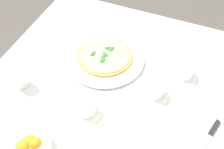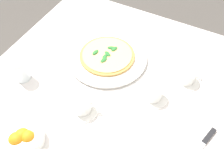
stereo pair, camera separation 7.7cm
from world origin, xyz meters
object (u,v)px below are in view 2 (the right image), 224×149
(coffee_cup_left_edge, at_px, (186,76))
(napkin_folded, at_px, (201,147))
(water_glass_center_back, at_px, (21,70))
(coffee_cup_right_edge, at_px, (82,106))
(citrus_bowl, at_px, (23,138))
(pizza_plate, at_px, (107,57))
(pizza, at_px, (107,55))
(coffee_cup_far_right, at_px, (153,92))
(dinner_knife, at_px, (201,145))

(coffee_cup_left_edge, xyz_separation_m, napkin_folded, (0.28, 0.15, -0.02))
(coffee_cup_left_edge, bearing_deg, water_glass_center_back, -63.44)
(coffee_cup_left_edge, xyz_separation_m, coffee_cup_right_edge, (0.33, -0.31, 0.00))
(coffee_cup_right_edge, xyz_separation_m, water_glass_center_back, (-0.02, -0.31, 0.02))
(water_glass_center_back, height_order, napkin_folded, water_glass_center_back)
(coffee_cup_right_edge, distance_m, citrus_bowl, 0.24)
(pizza_plate, height_order, pizza, pizza)
(pizza_plate, xyz_separation_m, napkin_folded, (0.24, 0.50, -0.00))
(coffee_cup_left_edge, bearing_deg, coffee_cup_far_right, -31.42)
(coffee_cup_right_edge, height_order, coffee_cup_far_right, coffee_cup_far_right)
(dinner_knife, bearing_deg, citrus_bowl, -49.89)
(citrus_bowl, bearing_deg, pizza, 172.57)
(coffee_cup_left_edge, relative_size, citrus_bowl, 0.87)
(coffee_cup_far_right, bearing_deg, citrus_bowl, -39.37)
(pizza_plate, relative_size, dinner_knife, 1.85)
(pizza, bearing_deg, citrus_bowl, -7.43)
(coffee_cup_left_edge, xyz_separation_m, citrus_bowl, (0.55, -0.42, 0.00))
(pizza, height_order, coffee_cup_right_edge, coffee_cup_right_edge)
(coffee_cup_left_edge, bearing_deg, dinner_knife, 28.13)
(coffee_cup_left_edge, bearing_deg, napkin_folded, 28.48)
(coffee_cup_far_right, relative_size, water_glass_center_back, 1.24)
(coffee_cup_left_edge, height_order, coffee_cup_right_edge, coffee_cup_right_edge)
(coffee_cup_far_right, bearing_deg, coffee_cup_right_edge, -49.36)
(coffee_cup_right_edge, xyz_separation_m, dinner_knife, (-0.05, 0.46, -0.00))
(pizza, relative_size, coffee_cup_far_right, 1.91)
(dinner_knife, bearing_deg, water_glass_center_back, -73.00)
(coffee_cup_right_edge, bearing_deg, napkin_folded, 96.85)
(pizza_plate, xyz_separation_m, dinner_knife, (0.24, 0.50, 0.01))
(pizza, height_order, dinner_knife, pizza)
(pizza_plate, height_order, dinner_knife, dinner_knife)
(water_glass_center_back, bearing_deg, citrus_bowl, 39.55)
(pizza, distance_m, citrus_bowl, 0.51)
(citrus_bowl, bearing_deg, coffee_cup_far_right, 140.63)
(pizza_plate, bearing_deg, coffee_cup_right_edge, 9.21)
(pizza, distance_m, coffee_cup_far_right, 0.28)
(coffee_cup_far_right, bearing_deg, pizza, -111.45)
(coffee_cup_left_edge, bearing_deg, coffee_cup_right_edge, -42.66)
(pizza_plate, bearing_deg, dinner_knife, 64.70)
(coffee_cup_right_edge, bearing_deg, pizza_plate, -170.79)
(coffee_cup_right_edge, bearing_deg, water_glass_center_back, -94.35)
(pizza_plate, distance_m, water_glass_center_back, 0.38)
(pizza_plate, height_order, coffee_cup_left_edge, coffee_cup_left_edge)
(dinner_knife, bearing_deg, coffee_cup_left_edge, -136.99)
(napkin_folded, distance_m, citrus_bowl, 0.63)
(coffee_cup_left_edge, distance_m, citrus_bowl, 0.69)
(coffee_cup_left_edge, distance_m, water_glass_center_back, 0.69)
(coffee_cup_right_edge, xyz_separation_m, citrus_bowl, (0.22, -0.11, -0.00))
(water_glass_center_back, bearing_deg, pizza_plate, 135.23)
(coffee_cup_far_right, bearing_deg, dinner_knife, 60.72)
(coffee_cup_far_right, bearing_deg, coffee_cup_left_edge, 148.58)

